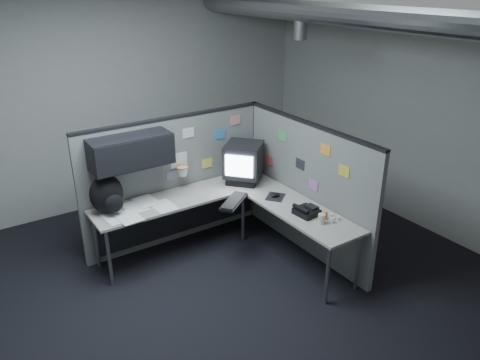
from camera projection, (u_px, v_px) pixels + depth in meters
room at (285, 91)px, 4.65m from camera, size 5.62×5.62×3.22m
partition_back at (165, 171)px, 5.61m from camera, size 2.44×0.42×1.63m
partition_right at (306, 188)px, 5.60m from camera, size 0.07×2.23×1.63m
desk at (217, 208)px, 5.56m from camera, size 2.31×2.11×0.73m
monitor at (244, 162)px, 5.89m from camera, size 0.62×0.62×0.50m
keyboard at (234, 202)px, 5.40m from camera, size 0.51×0.44×0.04m
mouse at (275, 196)px, 5.55m from camera, size 0.31×0.30×0.05m
phone at (306, 211)px, 5.13m from camera, size 0.24×0.26×0.12m
bottles at (331, 217)px, 5.02m from camera, size 0.14×0.15×0.08m
cup at (322, 219)px, 4.95m from camera, size 0.10×0.10×0.11m
papers at (138, 210)px, 5.24m from camera, size 0.81×0.62×0.02m
backpack at (107, 195)px, 5.10m from camera, size 0.41×0.39×0.45m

